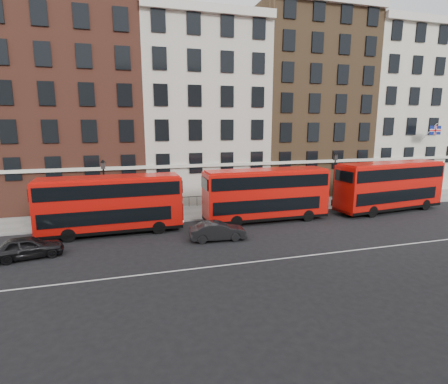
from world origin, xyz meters
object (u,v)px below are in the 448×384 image
object	(u,v)px
bus_b	(110,203)
traffic_light	(427,179)
bus_d	(389,185)
bus_c	(266,194)
car_rear	(28,247)
car_front	(218,231)

from	to	relation	value
bus_b	traffic_light	world-z (taller)	bus_b
traffic_light	bus_d	bearing A→B (deg)	-162.04
traffic_light	bus_c	bearing A→B (deg)	-173.60
car_rear	car_front	bearing A→B (deg)	-100.85
car_front	traffic_light	world-z (taller)	traffic_light
bus_d	car_front	world-z (taller)	bus_d
bus_d	car_rear	bearing A→B (deg)	-179.94
bus_d	car_rear	xyz separation A→B (m)	(-30.10, -3.67, -1.82)
bus_b	bus_d	world-z (taller)	bus_d
bus_d	car_front	xyz separation A→B (m)	(-17.83, -3.68, -1.85)
car_rear	car_front	world-z (taller)	car_rear
bus_d	car_rear	distance (m)	30.38
bus_b	car_rear	distance (m)	6.36
bus_b	traffic_light	xyz separation A→B (m)	(31.90, 2.17, 0.09)
bus_c	car_front	world-z (taller)	bus_c
bus_c	car_front	bearing A→B (deg)	-144.91
bus_b	bus_d	size ratio (longest dim) A/B	0.92
bus_d	traffic_light	distance (m)	7.05
bus_c	traffic_light	xyz separation A→B (m)	(19.33, 2.17, 0.04)
bus_b	car_rear	xyz separation A→B (m)	(-4.91, -3.68, -1.66)
bus_b	traffic_light	size ratio (longest dim) A/B	3.22
bus_c	car_rear	xyz separation A→B (m)	(-17.48, -3.68, -1.71)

